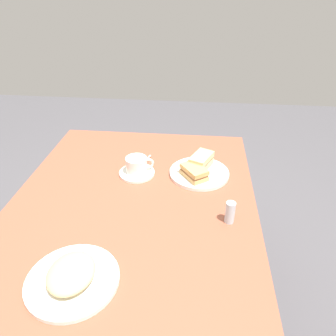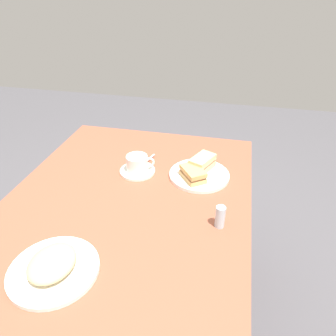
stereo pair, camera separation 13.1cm
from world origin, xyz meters
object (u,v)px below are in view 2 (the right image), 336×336
at_px(spoon, 147,161).
at_px(salt_shaker, 220,217).
at_px(sandwich_front, 202,163).
at_px(sandwich_plate, 199,175).
at_px(coffee_saucer, 138,171).
at_px(dining_table, 130,224).
at_px(side_plate, 54,270).
at_px(coffee_cup, 137,163).
at_px(sandwich_back, 193,174).

height_order(spoon, salt_shaker, salt_shaker).
bearing_deg(salt_shaker, sandwich_front, 17.45).
bearing_deg(sandwich_plate, coffee_saucer, 94.87).
bearing_deg(spoon, dining_table, 179.45).
xyz_separation_m(sandwich_plate, spoon, (0.05, 0.24, 0.01)).
bearing_deg(salt_shaker, spoon, 45.54).
bearing_deg(salt_shaker, side_plate, 123.67).
xyz_separation_m(sandwich_front, coffee_cup, (-0.06, 0.26, 0.00)).
bearing_deg(sandwich_back, sandwich_front, -19.21).
bearing_deg(dining_table, coffee_cup, 4.89).
relative_size(sandwich_plate, sandwich_front, 1.85).
bearing_deg(side_plate, salt_shaker, -56.33).
height_order(sandwich_plate, spoon, spoon).
distance_m(dining_table, spoon, 0.29).
bearing_deg(side_plate, sandwich_plate, -30.04).
xyz_separation_m(dining_table, sandwich_front, (0.24, -0.25, 0.17)).
xyz_separation_m(sandwich_plate, side_plate, (-0.57, 0.33, 0.00)).
height_order(sandwich_front, side_plate, sandwich_front).
bearing_deg(spoon, coffee_saucer, 165.60).
distance_m(coffee_cup, spoon, 0.08).
xyz_separation_m(coffee_cup, side_plate, (-0.55, 0.08, -0.04)).
relative_size(sandwich_plate, salt_shaker, 3.10).
distance_m(sandwich_back, coffee_cup, 0.23).
height_order(sandwich_front, coffee_saucer, sandwich_front).
distance_m(dining_table, salt_shaker, 0.39).
relative_size(sandwich_front, spoon, 1.35).
bearing_deg(coffee_cup, salt_shaker, -125.85).
bearing_deg(sandwich_back, spoon, 66.10).
xyz_separation_m(sandwich_front, spoon, (0.02, 0.24, -0.03)).
bearing_deg(dining_table, sandwich_plate, -49.86).
distance_m(coffee_cup, side_plate, 0.56).
bearing_deg(sandwich_back, side_plate, 149.70).
xyz_separation_m(spoon, salt_shaker, (-0.34, -0.34, 0.03)).
bearing_deg(sandwich_plate, salt_shaker, -159.51).
bearing_deg(sandwich_plate, spoon, 77.09).
bearing_deg(sandwich_front, coffee_cup, 102.13).
xyz_separation_m(sandwich_back, spoon, (0.10, 0.22, -0.02)).
distance_m(coffee_saucer, salt_shaker, 0.45).
bearing_deg(salt_shaker, coffee_saucer, 54.33).
bearing_deg(side_plate, coffee_saucer, -7.68).
relative_size(dining_table, spoon, 11.59).
bearing_deg(spoon, salt_shaker, -134.46).
relative_size(dining_table, sandwich_back, 8.73).
distance_m(dining_table, sandwich_back, 0.32).
distance_m(dining_table, sandwich_front, 0.38).
bearing_deg(spoon, sandwich_plate, -102.91).
xyz_separation_m(sandwich_back, coffee_saucer, (0.02, 0.24, -0.03)).
bearing_deg(coffee_saucer, coffee_cup, -70.05).
height_order(sandwich_back, coffee_cup, coffee_cup).
height_order(dining_table, side_plate, side_plate).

